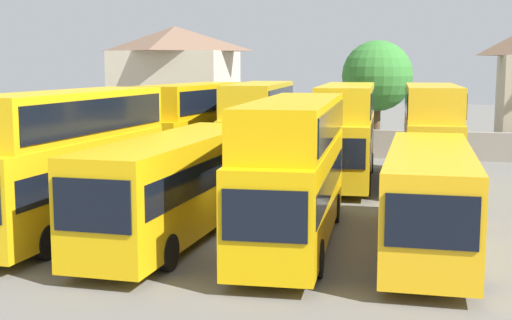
{
  "coord_description": "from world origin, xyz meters",
  "views": [
    {
      "loc": [
        6.48,
        -22.42,
        6.0
      ],
      "look_at": [
        0.0,
        3.0,
        2.4
      ],
      "focal_mm": 49.02,
      "sensor_mm": 36.0,
      "label": 1
    }
  ],
  "objects_px": {
    "bus_1": "(70,154)",
    "bus_8": "(431,130)",
    "bus_6": "(259,125)",
    "tree_left_of_lot": "(377,76)",
    "bus_5": "(193,125)",
    "bus_3": "(294,163)",
    "bus_4": "(429,193)",
    "bus_2": "(176,181)",
    "house_terrace_left": "(176,82)",
    "bus_7": "(347,128)"
  },
  "relations": [
    {
      "from": "bus_1",
      "to": "bus_8",
      "type": "relative_size",
      "value": 1.07
    },
    {
      "from": "bus_5",
      "to": "bus_6",
      "type": "bearing_deg",
      "value": 103.31
    },
    {
      "from": "bus_3",
      "to": "bus_1",
      "type": "bearing_deg",
      "value": -91.23
    },
    {
      "from": "bus_3",
      "to": "bus_6",
      "type": "bearing_deg",
      "value": -165.04
    },
    {
      "from": "bus_3",
      "to": "bus_4",
      "type": "height_order",
      "value": "bus_3"
    },
    {
      "from": "bus_8",
      "to": "tree_left_of_lot",
      "type": "xyz_separation_m",
      "value": [
        -3.7,
        12.6,
        2.39
      ]
    },
    {
      "from": "bus_1",
      "to": "bus_6",
      "type": "distance_m",
      "value": 14.15
    },
    {
      "from": "bus_1",
      "to": "tree_left_of_lot",
      "type": "xyz_separation_m",
      "value": [
        8.72,
        25.79,
        2.35
      ]
    },
    {
      "from": "bus_4",
      "to": "tree_left_of_lot",
      "type": "relative_size",
      "value": 1.46
    },
    {
      "from": "bus_5",
      "to": "bus_3",
      "type": "bearing_deg",
      "value": 36.2
    },
    {
      "from": "bus_2",
      "to": "bus_5",
      "type": "distance_m",
      "value": 13.71
    },
    {
      "from": "tree_left_of_lot",
      "to": "bus_6",
      "type": "bearing_deg",
      "value": -113.33
    },
    {
      "from": "bus_5",
      "to": "bus_2",
      "type": "bearing_deg",
      "value": 20.87
    },
    {
      "from": "bus_5",
      "to": "tree_left_of_lot",
      "type": "height_order",
      "value": "tree_left_of_lot"
    },
    {
      "from": "bus_1",
      "to": "bus_5",
      "type": "xyz_separation_m",
      "value": [
        0.0,
        13.12,
        -0.05
      ]
    },
    {
      "from": "bus_1",
      "to": "bus_7",
      "type": "bearing_deg",
      "value": 149.54
    },
    {
      "from": "bus_4",
      "to": "bus_8",
      "type": "relative_size",
      "value": 1.09
    },
    {
      "from": "house_terrace_left",
      "to": "tree_left_of_lot",
      "type": "bearing_deg",
      "value": -16.18
    },
    {
      "from": "bus_7",
      "to": "bus_6",
      "type": "bearing_deg",
      "value": -100.07
    },
    {
      "from": "tree_left_of_lot",
      "to": "bus_8",
      "type": "bearing_deg",
      "value": -73.66
    },
    {
      "from": "bus_6",
      "to": "tree_left_of_lot",
      "type": "xyz_separation_m",
      "value": [
        5.21,
        12.08,
        2.38
      ]
    },
    {
      "from": "bus_6",
      "to": "bus_7",
      "type": "relative_size",
      "value": 0.93
    },
    {
      "from": "bus_2",
      "to": "bus_6",
      "type": "height_order",
      "value": "bus_6"
    },
    {
      "from": "bus_3",
      "to": "house_terrace_left",
      "type": "height_order",
      "value": "house_terrace_left"
    },
    {
      "from": "bus_2",
      "to": "bus_8",
      "type": "height_order",
      "value": "bus_8"
    },
    {
      "from": "bus_3",
      "to": "bus_4",
      "type": "distance_m",
      "value": 4.47
    },
    {
      "from": "bus_1",
      "to": "bus_5",
      "type": "height_order",
      "value": "bus_1"
    },
    {
      "from": "bus_7",
      "to": "bus_8",
      "type": "distance_m",
      "value": 4.17
    },
    {
      "from": "bus_1",
      "to": "bus_4",
      "type": "bearing_deg",
      "value": 93.3
    },
    {
      "from": "bus_7",
      "to": "house_terrace_left",
      "type": "xyz_separation_m",
      "value": [
        -15.81,
        17.31,
        1.77
      ]
    },
    {
      "from": "bus_6",
      "to": "bus_8",
      "type": "relative_size",
      "value": 1.04
    },
    {
      "from": "bus_8",
      "to": "bus_6",
      "type": "bearing_deg",
      "value": -96.3
    },
    {
      "from": "bus_5",
      "to": "house_terrace_left",
      "type": "xyz_separation_m",
      "value": [
        -7.57,
        17.39,
        1.78
      ]
    },
    {
      "from": "bus_6",
      "to": "bus_1",
      "type": "bearing_deg",
      "value": -18.96
    },
    {
      "from": "bus_3",
      "to": "bus_6",
      "type": "xyz_separation_m",
      "value": [
        -4.56,
        13.33,
        0.09
      ]
    },
    {
      "from": "house_terrace_left",
      "to": "tree_left_of_lot",
      "type": "xyz_separation_m",
      "value": [
        16.28,
        -4.72,
        0.62
      ]
    },
    {
      "from": "tree_left_of_lot",
      "to": "bus_3",
      "type": "bearing_deg",
      "value": -91.48
    },
    {
      "from": "bus_2",
      "to": "house_terrace_left",
      "type": "bearing_deg",
      "value": -158.5
    },
    {
      "from": "bus_3",
      "to": "bus_4",
      "type": "bearing_deg",
      "value": 86.14
    },
    {
      "from": "bus_4",
      "to": "bus_8",
      "type": "distance_m",
      "value": 12.84
    },
    {
      "from": "bus_2",
      "to": "bus_6",
      "type": "relative_size",
      "value": 1.13
    },
    {
      "from": "bus_6",
      "to": "tree_left_of_lot",
      "type": "distance_m",
      "value": 13.37
    },
    {
      "from": "bus_7",
      "to": "bus_4",
      "type": "bearing_deg",
      "value": 14.27
    },
    {
      "from": "bus_4",
      "to": "bus_6",
      "type": "xyz_separation_m",
      "value": [
        -8.95,
        13.32,
        0.91
      ]
    },
    {
      "from": "bus_1",
      "to": "bus_8",
      "type": "xyz_separation_m",
      "value": [
        12.42,
        13.19,
        -0.04
      ]
    },
    {
      "from": "bus_6",
      "to": "house_terrace_left",
      "type": "bearing_deg",
      "value": -151.21
    },
    {
      "from": "bus_2",
      "to": "tree_left_of_lot",
      "type": "distance_m",
      "value": 26.37
    },
    {
      "from": "bus_4",
      "to": "house_terrace_left",
      "type": "bearing_deg",
      "value": -147.36
    },
    {
      "from": "bus_1",
      "to": "bus_4",
      "type": "height_order",
      "value": "bus_1"
    },
    {
      "from": "bus_5",
      "to": "bus_6",
      "type": "relative_size",
      "value": 0.98
    }
  ]
}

